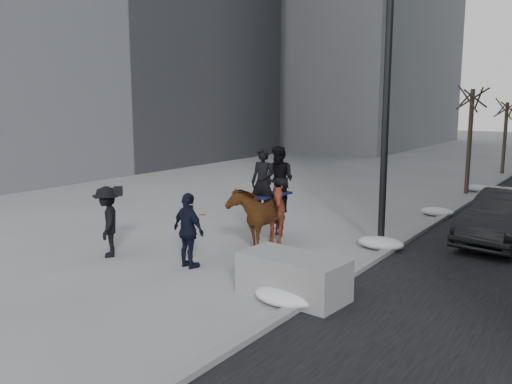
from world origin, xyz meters
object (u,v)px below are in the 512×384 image
Objects in this scene: planter at (293,277)px; mounted_right at (277,204)px; car_near at (508,217)px; mounted_left at (260,211)px.

mounted_right reaches higher than planter.
car_near is 1.66× the size of mounted_right.
mounted_left is at bearing -96.18° from mounted_right.
mounted_right is at bearing -138.51° from car_near.
planter is 7.32m from car_near.
mounted_left is at bearing -133.89° from car_near.
planter is 4.21m from mounted_right.
car_near reaches higher than planter.
mounted_left is 0.71m from mounted_right.
mounted_right is (-5.18, -3.48, 0.34)m from car_near.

